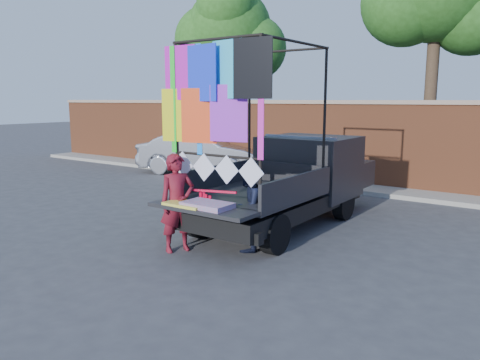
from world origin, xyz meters
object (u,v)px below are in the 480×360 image
Objects in this scene: man at (249,208)px; pickup_truck at (297,179)px; woman at (177,203)px; sedan at (202,153)px.

pickup_truck is at bearing -174.37° from man.
man is at bearing -81.19° from pickup_truck.
pickup_truck is 3.16m from woman.
woman is (5.34, -6.95, 0.12)m from sedan.
sedan is at bearing -137.65° from man.
man is at bearing -155.59° from sedan.
pickup_truck is 2.40m from man.
woman is at bearing -163.59° from sedan.
man reaches higher than sedan.
pickup_truck is 7.11m from sedan.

